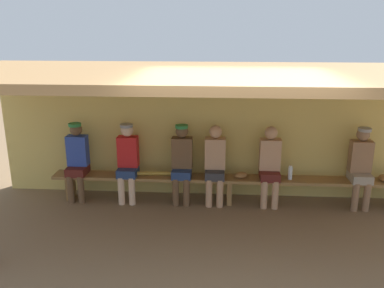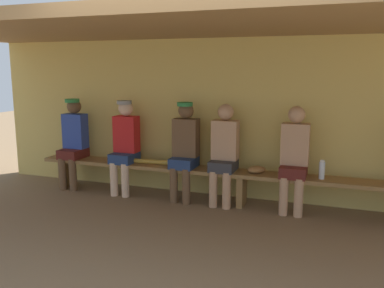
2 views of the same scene
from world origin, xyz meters
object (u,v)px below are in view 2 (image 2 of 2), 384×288
Objects in this scene: player_shirtless_tan at (73,139)px; baseball_glove_worn at (256,170)px; bench at (242,177)px; player_middle at (125,142)px; water_bottle_green at (322,170)px; player_in_white at (294,155)px; player_near_post at (224,150)px; player_in_blue at (185,146)px; baseball_bat at (148,162)px.

player_shirtless_tan is 2.79m from baseball_glove_worn.
player_middle is at bearing 179.88° from bench.
water_bottle_green is 0.81m from baseball_glove_worn.
water_bottle_green is at bearing -0.54° from player_middle.
player_in_white is at bearing -33.02° from baseball_glove_worn.
bench is 4.46× the size of player_middle.
baseball_glove_worn is (0.44, -0.00, -0.22)m from player_near_post.
player_shirtless_tan is 0.87m from player_middle.
player_in_white is at bearing -0.01° from player_shirtless_tan.
player_in_blue is 1.00× the size of player_middle.
player_middle is at bearing 179.98° from player_near_post.
player_shirtless_tan is (-2.59, 0.00, 0.36)m from bench.
baseball_glove_worn is at bearing 178.54° from water_bottle_green.
player_shirtless_tan is 1.00× the size of player_in_blue.
bench is 4.46× the size of player_shirtless_tan.
baseball_bat is at bearing -180.00° from bench.
player_shirtless_tan reaches higher than baseball_bat.
player_shirtless_tan is at bearing 179.92° from bench.
player_in_blue is 1.01× the size of player_near_post.
player_middle is 0.44m from baseball_bat.
player_near_post is 0.49m from baseball_glove_worn.
player_in_blue is 0.56m from player_near_post.
player_middle is 1.59× the size of baseball_bat.
player_in_white is at bearing 175.75° from water_bottle_green.
player_in_white is 2.04m from baseball_bat.
bench is at bearing -0.12° from player_middle.
player_shirtless_tan and player_middle have the same top height.
player_near_post reaches higher than baseball_bat.
player_in_blue is at bearing 0.00° from player_shirtless_tan.
player_in_blue is 1.02m from baseball_glove_worn.
player_middle reaches higher than bench.
player_in_white is 1.00× the size of player_near_post.
player_in_blue is 5.60× the size of baseball_glove_worn.
player_near_post is at bearing -0.02° from player_middle.
player_middle reaches higher than baseball_glove_worn.
baseball_glove_worn reaches higher than bench.
bench is at bearing -0.71° from player_near_post.
player_near_post is 1.14m from baseball_bat.
player_in_white reaches higher than baseball_glove_worn.
baseball_glove_worn is (0.99, -0.00, -0.24)m from player_in_blue.
player_shirtless_tan is at bearing 179.99° from player_near_post.
player_in_white is 1.58× the size of baseball_bat.
baseball_bat is (-1.12, -0.00, -0.24)m from player_near_post.
player_in_white and player_near_post have the same top height.
baseball_glove_worn is 0.28× the size of baseball_bat.
player_middle is (0.87, 0.00, 0.00)m from player_shirtless_tan.
player_near_post is at bearing 180.00° from player_in_white.
player_in_white is 0.99× the size of player_shirtless_tan.
player_middle is at bearing 180.00° from player_in_blue.
player_near_post is (0.56, -0.00, -0.02)m from player_in_blue.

